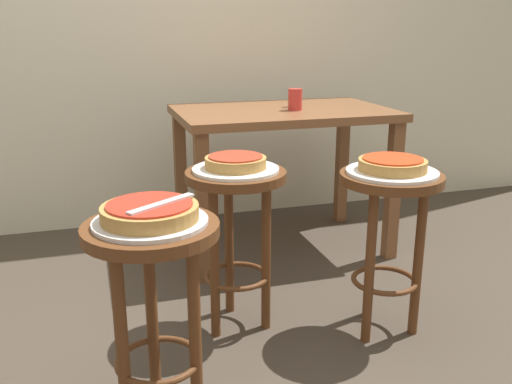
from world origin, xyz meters
The scene contains 14 objects.
ground_plane centered at (0.00, 0.00, 0.00)m, with size 6.00×6.00×0.00m, color #42382D.
stool_foreground centered at (-0.20, -0.22, 0.47)m, with size 0.37×0.37×0.63m.
serving_plate_foreground centered at (-0.20, -0.22, 0.63)m, with size 0.31×0.31×0.01m, color silver.
pizza_foreground centered at (-0.20, -0.22, 0.66)m, with size 0.26×0.26×0.05m.
stool_middle centered at (0.70, 0.06, 0.47)m, with size 0.37×0.37×0.63m.
serving_plate_middle centered at (0.70, 0.06, 0.63)m, with size 0.33×0.33×0.01m, color silver.
pizza_middle centered at (0.70, 0.06, 0.66)m, with size 0.24×0.24×0.05m.
stool_leftside centered at (0.17, 0.26, 0.47)m, with size 0.37×0.37×0.63m.
serving_plate_leftside centered at (0.17, 0.26, 0.63)m, with size 0.32×0.32×0.01m, color white.
pizza_leftside centered at (0.17, 0.26, 0.66)m, with size 0.22×0.22×0.05m.
dining_table centered at (0.61, 0.98, 0.62)m, with size 1.06×0.69×0.74m.
cup_near_edge centered at (0.65, 0.93, 0.79)m, with size 0.07×0.07×0.10m, color red.
condiment_shaker centered at (0.68, 1.03, 0.78)m, with size 0.04×0.04×0.07m, color white.
pizza_server_knife centered at (-0.17, -0.24, 0.69)m, with size 0.22×0.02×0.01m, color silver.
Camera 1 is at (-0.34, -1.66, 1.14)m, focal length 39.34 mm.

